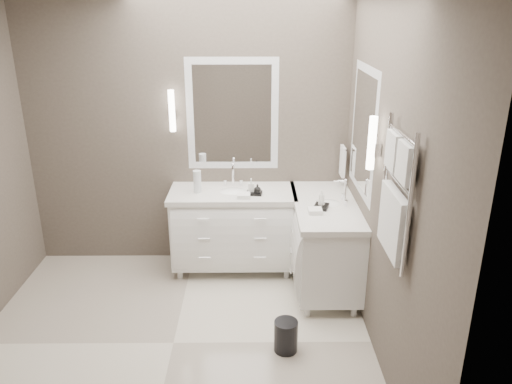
{
  "coord_description": "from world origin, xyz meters",
  "views": [
    {
      "loc": [
        0.64,
        -3.34,
        2.56
      ],
      "look_at": [
        0.67,
        0.7,
        1.04
      ],
      "focal_mm": 35.0,
      "sensor_mm": 36.0,
      "label": 1
    }
  ],
  "objects_px": {
    "vanity_right": "(325,239)",
    "waste_bin": "(286,336)",
    "towel_ladder": "(395,200)",
    "vanity_back": "(233,225)"
  },
  "relations": [
    {
      "from": "vanity_right",
      "to": "waste_bin",
      "type": "relative_size",
      "value": 4.74
    },
    {
      "from": "towel_ladder",
      "to": "vanity_back",
      "type": "bearing_deg",
      "value": 124.1
    },
    {
      "from": "vanity_right",
      "to": "vanity_back",
      "type": "bearing_deg",
      "value": 159.62
    },
    {
      "from": "vanity_right",
      "to": "waste_bin",
      "type": "distance_m",
      "value": 1.14
    },
    {
      "from": "vanity_back",
      "to": "vanity_right",
      "type": "bearing_deg",
      "value": -20.38
    },
    {
      "from": "vanity_right",
      "to": "towel_ladder",
      "type": "bearing_deg",
      "value": -80.16
    },
    {
      "from": "vanity_back",
      "to": "waste_bin",
      "type": "relative_size",
      "value": 4.74
    },
    {
      "from": "vanity_right",
      "to": "towel_ladder",
      "type": "height_order",
      "value": "towel_ladder"
    },
    {
      "from": "vanity_back",
      "to": "waste_bin",
      "type": "distance_m",
      "value": 1.44
    },
    {
      "from": "towel_ladder",
      "to": "waste_bin",
      "type": "bearing_deg",
      "value": 154.79
    }
  ]
}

